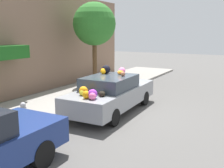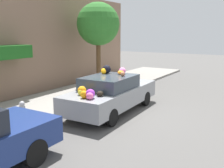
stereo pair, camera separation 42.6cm
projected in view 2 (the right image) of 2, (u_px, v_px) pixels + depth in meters
The scene contains 6 objects.
ground_plane at pixel (111, 111), 10.09m from camera, with size 60.00×60.00×0.00m, color #565451.
sidewalk_curb at pixel (59, 100), 11.48m from camera, with size 24.00×3.20×0.12m.
building_facade at pixel (20, 43), 12.10m from camera, with size 18.00×1.20×5.08m.
street_tree at pixel (98, 24), 13.99m from camera, with size 2.29×2.29×4.46m.
fire_hydrant at pixel (22, 112), 8.40m from camera, with size 0.20×0.20×0.70m.
art_car at pixel (111, 93), 9.89m from camera, with size 4.63×1.90×1.73m.
Camera 2 is at (-8.23, -5.15, 2.95)m, focal length 42.00 mm.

